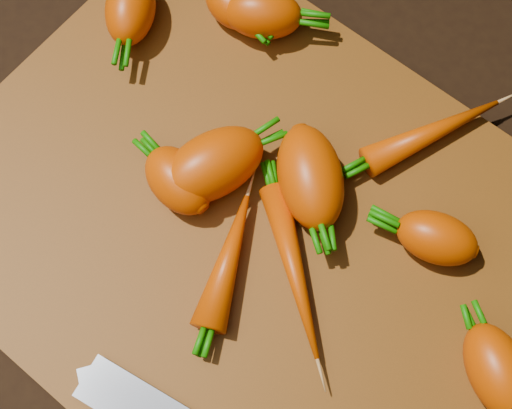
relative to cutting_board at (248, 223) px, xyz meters
The scene contains 13 objects.
ground 0.01m from the cutting_board, ahead, with size 2.00×2.00×0.01m, color black.
cutting_board is the anchor object (origin of this frame).
carrot_0 0.19m from the cutting_board, 125.15° to the left, with size 0.07×0.04×0.04m, color #DA4500.
carrot_1 0.07m from the cutting_board, 166.60° to the right, with size 0.07×0.04×0.04m, color #DA4500.
carrot_2 0.07m from the cutting_board, 68.46° to the left, with size 0.09×0.05×0.05m, color #DA4500.
carrot_3 0.06m from the cutting_board, 165.64° to the left, with size 0.09×0.05×0.05m, color #DA4500.
carrot_4 0.15m from the cutting_board, 30.85° to the left, with size 0.06×0.04×0.04m, color #DA4500.
carrot_5 0.20m from the cutting_board, 133.64° to the left, with size 0.06×0.04×0.04m, color #DA4500.
carrot_6 0.22m from the cutting_board, ahead, with size 0.07×0.04×0.04m, color #DA4500.
carrot_7 0.17m from the cutting_board, 64.49° to the left, with size 0.13×0.03×0.03m, color #DA4500.
carrot_8 0.06m from the cutting_board, 11.93° to the right, with size 0.14×0.02×0.02m, color #DA4500.
carrot_9 0.05m from the cutting_board, 73.76° to the right, with size 0.11×0.03×0.03m, color #DA4500.
carrot_10 0.22m from the cutting_board, 157.52° to the left, with size 0.07×0.04×0.04m, color #DA4500.
Camera 1 is at (0.12, -0.14, 0.56)m, focal length 50.00 mm.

